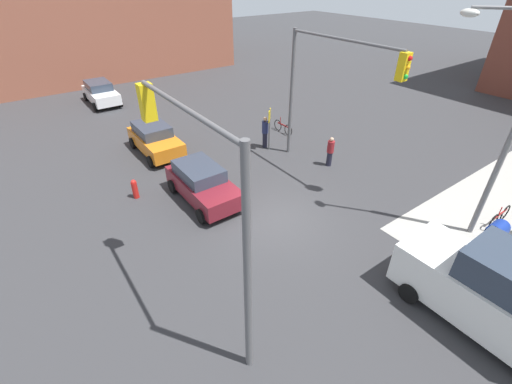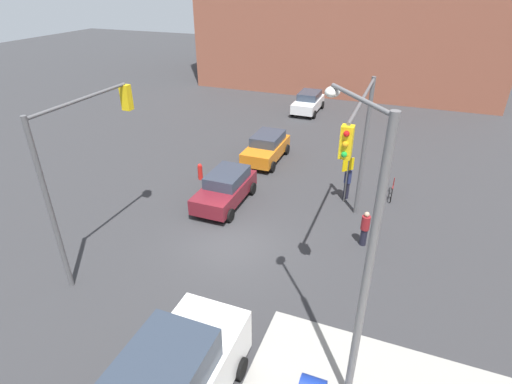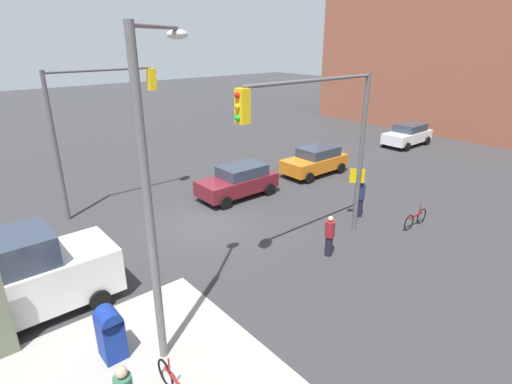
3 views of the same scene
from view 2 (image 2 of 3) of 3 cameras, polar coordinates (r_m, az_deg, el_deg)
ground_plane at (r=17.25m, az=-3.42°, el=-7.43°), size 120.00×120.00×0.00m
traffic_signal_nw_corner at (r=15.70m, az=14.56°, el=7.35°), size 6.34×0.36×6.50m
traffic_signal_se_corner at (r=15.51m, az=-23.50°, el=5.28°), size 5.02×0.36×6.50m
street_lamp_corner at (r=9.43m, az=14.84°, el=-7.74°), size 2.25×1.78×8.00m
warning_sign_two_way at (r=20.03m, az=12.91°, el=2.76°), size 0.48×0.48×2.40m
fire_hydrant at (r=22.51m, az=-7.99°, el=2.96°), size 0.26×0.26×0.94m
hatchback_orange at (r=24.58m, az=1.52°, el=6.42°), size 4.13×2.02×1.62m
sedan_maroon at (r=19.82m, az=-4.38°, el=0.58°), size 4.15×2.02×1.62m
sedan_white at (r=34.18m, az=7.49°, el=12.64°), size 4.23×2.02×1.62m
pedestrian_crossing at (r=17.33m, az=15.28°, el=-4.99°), size 0.36×0.36×1.61m
pedestrian_walking_north at (r=20.68m, az=12.92°, el=1.51°), size 0.36×0.36×1.83m
bicycle_at_crosswalk at (r=21.73m, az=18.89°, el=0.19°), size 1.75×0.05×0.97m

